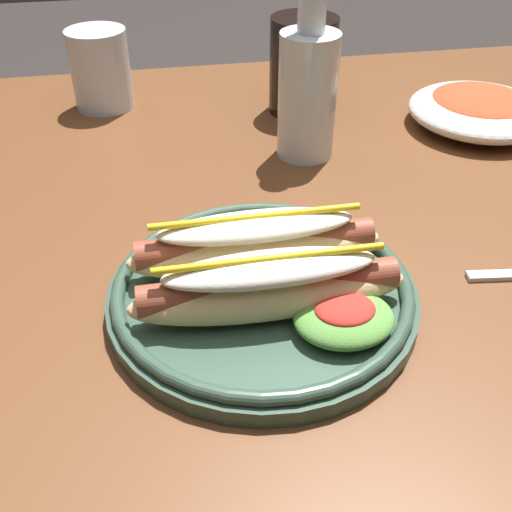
# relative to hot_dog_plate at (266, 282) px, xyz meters

# --- Properties ---
(dining_table) EXTENTS (1.33, 0.85, 0.74)m
(dining_table) POSITION_rel_hot_dog_plate_xyz_m (0.04, 0.19, -0.13)
(dining_table) COLOR brown
(dining_table) RESTS_ON ground_plane
(hot_dog_plate) EXTENTS (0.27, 0.27, 0.08)m
(hot_dog_plate) POSITION_rel_hot_dog_plate_xyz_m (0.00, 0.00, 0.00)
(hot_dog_plate) COLOR #334C3D
(hot_dog_plate) RESTS_ON dining_table
(soda_cup) EXTENTS (0.09, 0.09, 0.13)m
(soda_cup) POSITION_rel_hot_dog_plate_xyz_m (0.13, 0.41, 0.04)
(soda_cup) COLOR black
(soda_cup) RESTS_ON dining_table
(water_cup) EXTENTS (0.08, 0.08, 0.11)m
(water_cup) POSITION_rel_hot_dog_plate_xyz_m (-0.14, 0.47, 0.03)
(water_cup) COLOR silver
(water_cup) RESTS_ON dining_table
(glass_bottle) EXTENTS (0.07, 0.07, 0.23)m
(glass_bottle) POSITION_rel_hot_dog_plate_xyz_m (0.10, 0.27, 0.06)
(glass_bottle) COLOR silver
(glass_bottle) RESTS_ON dining_table
(side_bowl) EXTENTS (0.19, 0.19, 0.05)m
(side_bowl) POSITION_rel_hot_dog_plate_xyz_m (0.36, 0.31, -0.00)
(side_bowl) COLOR silver
(side_bowl) RESTS_ON dining_table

